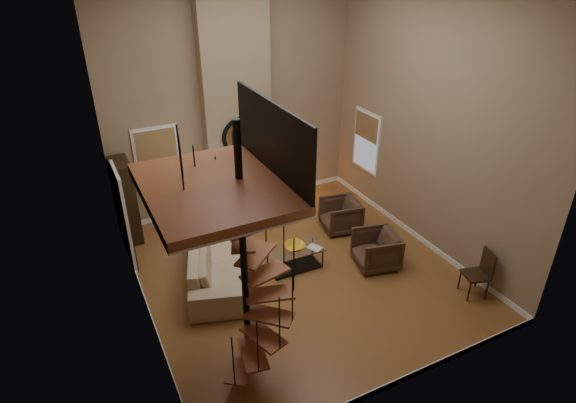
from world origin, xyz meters
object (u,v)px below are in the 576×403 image
side_chair (480,271)px  armchair_far (380,249)px  armchair_near (344,215)px  coffee_table (295,256)px  sofa (216,260)px  accent_lamp (300,187)px  hutch (126,201)px  floor_lamp (206,183)px

side_chair → armchair_far: bearing=123.7°
armchair_far → side_chair: side_chair is taller
side_chair → armchair_near: bearing=107.1°
coffee_table → side_chair: size_ratio=1.22×
coffee_table → armchair_far: bearing=-21.6°
sofa → accent_lamp: 3.92m
hutch → floor_lamp: bearing=-28.9°
armchair_far → accent_lamp: size_ratio=1.80×
sofa → armchair_far: bearing=-91.2°
armchair_near → coffee_table: size_ratio=0.73×
sofa → coffee_table: (1.53, -0.44, -0.11)m
armchair_far → floor_lamp: (-2.83, 2.48, 1.06)m
sofa → armchair_far: (3.16, -1.08, -0.04)m
sofa → armchair_far: sofa is taller
hutch → armchair_far: (4.41, -3.35, -0.60)m
side_chair → coffee_table: bearing=140.1°
hutch → sofa: hutch is taller
sofa → armchair_far: size_ratio=3.11×
armchair_far → accent_lamp: 3.44m
floor_lamp → side_chair: bearing=-46.3°
armchair_near → accent_lamp: armchair_near is taller
sofa → armchair_near: bearing=-64.3°
hutch → armchair_near: (4.52, -1.81, -0.60)m
armchair_far → floor_lamp: 3.91m
armchair_far → floor_lamp: floor_lamp is taller
side_chair → hutch: bearing=137.9°
armchair_far → coffee_table: (-1.63, 0.64, -0.07)m
accent_lamp → side_chair: bearing=-77.6°
hutch → coffee_table: 3.94m
hutch → sofa: 2.64m
sofa → accent_lamp: bearing=-35.3°
floor_lamp → accent_lamp: 3.19m
armchair_far → coffee_table: size_ratio=0.74×
armchair_near → floor_lamp: floor_lamp is taller
coffee_table → accent_lamp: bearing=60.2°
hutch → floor_lamp: hutch is taller
hutch → accent_lamp: size_ratio=3.94×
floor_lamp → coffee_table: bearing=-56.7°
armchair_far → coffee_table: armchair_far is taller
hutch → side_chair: hutch is taller
armchair_near → floor_lamp: 3.26m
accent_lamp → side_chair: (1.11, -5.07, 0.28)m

